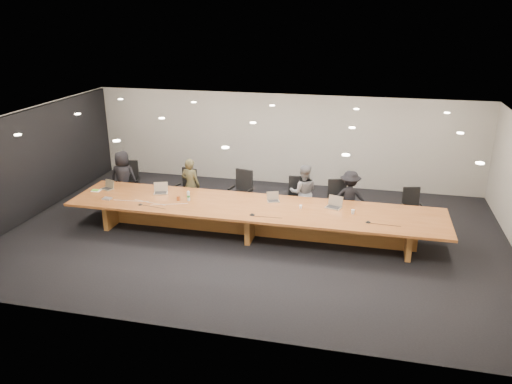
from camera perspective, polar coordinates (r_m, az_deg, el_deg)
ground at (r=12.21m, az=-0.32°, el=-4.88°), size 12.00×12.00×0.00m
back_wall at (r=15.45m, az=3.13°, el=6.00°), size 12.00×0.02×2.80m
left_wall_panel at (r=14.24m, az=-24.31°, el=2.87°), size 0.08×7.84×2.74m
conference_table at (r=12.00m, az=-0.32°, el=-2.63°), size 9.00×1.80×0.75m
chair_far_left at (r=14.47m, az=-14.38°, el=1.08°), size 0.72×0.72×1.19m
chair_left at (r=13.69m, az=-8.13°, el=0.31°), size 0.73×0.73×1.14m
chair_mid_left at (r=13.31m, az=-1.81°, el=0.01°), size 0.72×0.72×1.17m
chair_mid_right at (r=12.98m, az=4.74°, el=-0.72°), size 0.65×0.65×1.12m
chair_right at (r=12.81m, az=9.36°, el=-1.16°), size 0.71×0.71×1.14m
chair_far_right at (r=13.03m, az=17.44°, el=-1.77°), size 0.63×0.63×1.02m
person_a at (r=14.33m, az=-14.91°, el=1.57°), size 0.80×0.57×1.54m
person_b at (r=13.48m, az=-7.47°, el=0.79°), size 0.59×0.43×1.48m
person_c at (r=12.89m, az=5.44°, el=-0.05°), size 0.80×0.66×1.48m
person_d at (r=12.78m, az=10.64°, el=-0.65°), size 0.92×0.54×1.41m
laptop_a at (r=13.56m, az=-16.72°, el=0.78°), size 0.35×0.30×0.24m
laptop_b at (r=12.91m, az=-10.87°, el=0.41°), size 0.41×0.35×0.27m
laptop_d at (r=12.16m, az=2.00°, el=-0.58°), size 0.35×0.30×0.23m
laptop_e at (r=11.89m, az=8.86°, el=-1.18°), size 0.41×0.35×0.28m
water_bottle at (r=12.32m, az=-7.73°, el=-0.47°), size 0.08×0.08×0.23m
amber_mug at (r=12.39m, az=-8.87°, el=-0.72°), size 0.10×0.10×0.11m
paper_cup_near at (r=11.81m, az=5.13°, el=-1.69°), size 0.07×0.07×0.08m
paper_cup_far at (r=11.66m, az=11.01°, el=-2.23°), size 0.11×0.11×0.10m
notepad at (r=13.55m, az=-17.81°, el=0.15°), size 0.24×0.19×0.01m
lime_gadget at (r=13.54m, az=-17.88°, el=0.21°), size 0.16×0.09×0.03m
av_box at (r=12.88m, az=-16.66°, el=-0.72°), size 0.22×0.17×0.03m
mic_left at (r=12.30m, az=-13.10°, el=-1.38°), size 0.12×0.12×0.03m
mic_center at (r=11.40m, az=-0.45°, el=-2.56°), size 0.14×0.14×0.03m
mic_right at (r=11.28m, az=12.71°, el=-3.35°), size 0.13×0.13×0.03m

